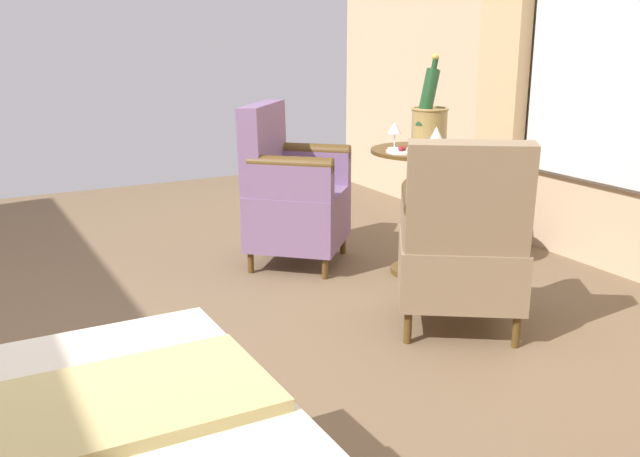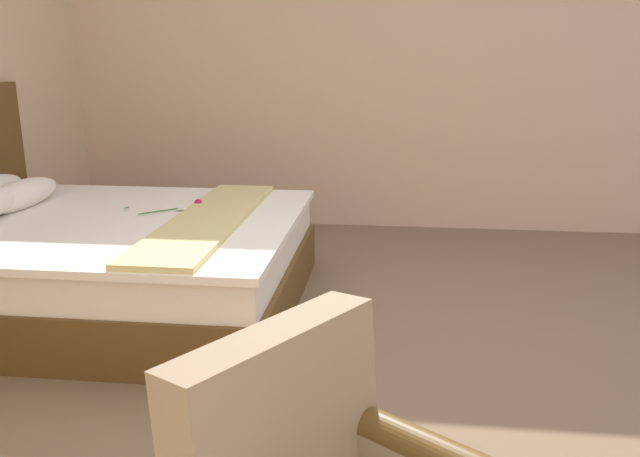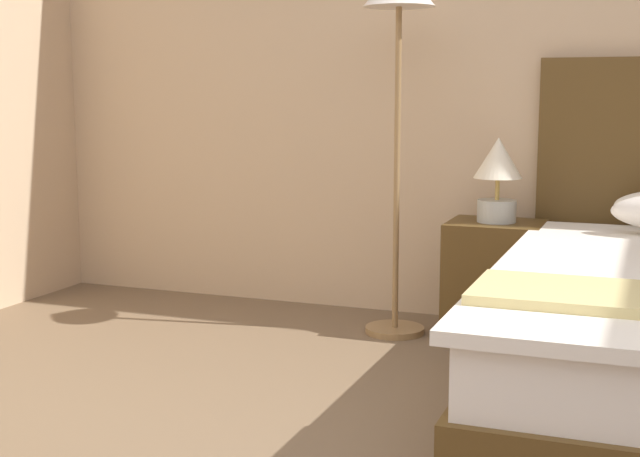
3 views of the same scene
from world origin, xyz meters
TOP-DOWN VIEW (x-y plane):
  - ground_plane at (0.00, 0.00)m, footprint 7.41×7.41m
  - wall_far_side at (2.91, 0.00)m, footprint 0.12×6.03m
  - bed at (0.78, 1.89)m, footprint 1.94×2.27m

SIDE VIEW (x-z plane):
  - ground_plane at x=0.00m, z-range 0.00..0.00m
  - bed at x=0.78m, z-range -0.32..0.97m
  - wall_far_side at x=2.91m, z-range 0.00..3.06m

